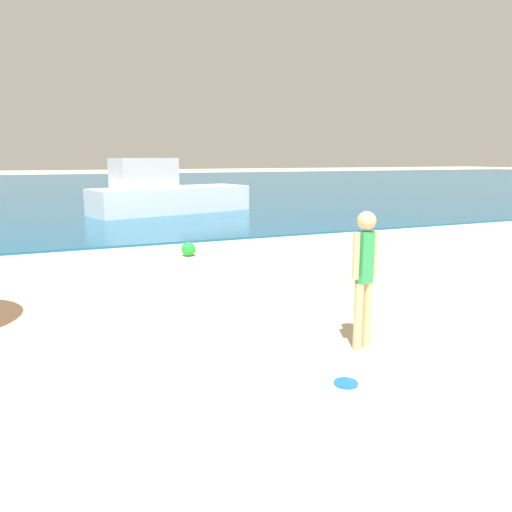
{
  "coord_description": "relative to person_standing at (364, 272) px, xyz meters",
  "views": [
    {
      "loc": [
        -2.87,
        0.59,
        2.26
      ],
      "look_at": [
        0.14,
        7.74,
        0.7
      ],
      "focal_mm": 34.41,
      "sensor_mm": 36.0,
      "label": 1
    }
  ],
  "objects": [
    {
      "name": "water",
      "position": [
        -0.48,
        38.03,
        -0.91
      ],
      "size": [
        160.0,
        60.0,
        0.06
      ],
      "primitive_type": "cube",
      "color": "#14567F",
      "rests_on": "ground"
    },
    {
      "name": "frisbee",
      "position": [
        -0.71,
        -0.76,
        -0.93
      ],
      "size": [
        0.24,
        0.24,
        0.03
      ],
      "primitive_type": "cylinder",
      "color": "blue",
      "rests_on": "ground"
    },
    {
      "name": "boat_near",
      "position": [
        1.01,
        15.11,
        -0.13
      ],
      "size": [
        6.76,
        3.68,
        2.19
      ],
      "rotation": [
        0.0,
        0.0,
        0.27
      ],
      "color": "white",
      "rests_on": "water"
    },
    {
      "name": "beach_ball",
      "position": [
        -0.43,
        6.31,
        -0.78
      ],
      "size": [
        0.33,
        0.33,
        0.33
      ],
      "primitive_type": "sphere",
      "color": "green",
      "rests_on": "ground"
    },
    {
      "name": "person_standing",
      "position": [
        0.0,
        0.0,
        0.0
      ],
      "size": [
        0.38,
        0.22,
        1.66
      ],
      "rotation": [
        0.0,
        0.0,
        0.21
      ],
      "color": "#DDAD84",
      "rests_on": "ground"
    }
  ]
}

